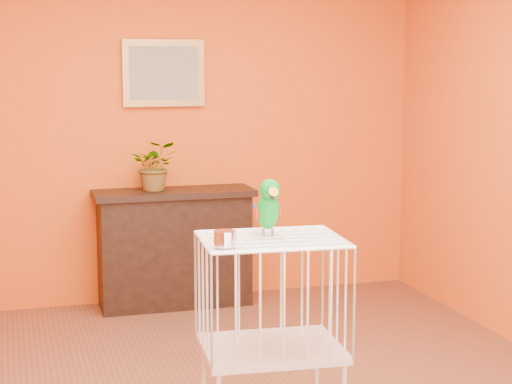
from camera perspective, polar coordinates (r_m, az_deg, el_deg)
name	(u,v)px	position (r m, az deg, el deg)	size (l,w,h in m)	color
room_shell	(243,111)	(4.35, -0.88, 5.45)	(4.50, 4.50, 4.50)	#D45714
console_cabinet	(174,248)	(6.49, -5.46, -3.73)	(1.19, 0.43, 0.89)	black
potted_plant	(157,172)	(6.31, -6.63, 1.32)	(0.34, 0.37, 0.29)	#26722D
framed_picture	(164,73)	(6.51, -6.17, 7.89)	(0.62, 0.04, 0.50)	#AE7D3E
birdcage	(271,338)	(4.13, 1.03, -9.71)	(0.69, 0.55, 1.01)	silver
feed_cup	(225,239)	(3.80, -2.07, -3.12)	(0.10, 0.10, 0.07)	silver
parrot	(268,207)	(4.03, 0.81, -1.00)	(0.14, 0.25, 0.28)	#59544C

